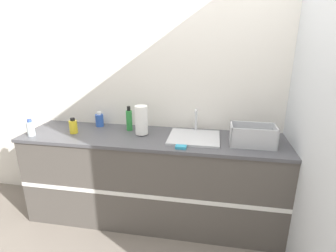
% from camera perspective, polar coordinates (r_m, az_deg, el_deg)
% --- Properties ---
extents(ground_plane, '(12.00, 12.00, 0.00)m').
position_cam_1_polar(ground_plane, '(2.67, -4.70, -22.82)').
color(ground_plane, slate).
extents(wall_back, '(4.85, 0.06, 2.60)m').
position_cam_1_polar(wall_back, '(2.66, -1.99, 8.46)').
color(wall_back, silver).
rests_on(wall_back, ground_plane).
extents(wall_right, '(0.06, 2.60, 2.60)m').
position_cam_1_polar(wall_right, '(2.39, 27.22, 5.31)').
color(wall_right, silver).
rests_on(wall_right, ground_plane).
extents(counter_cabinet, '(2.48, 0.62, 0.89)m').
position_cam_1_polar(counter_cabinet, '(2.65, -3.30, -11.31)').
color(counter_cabinet, '#514C47').
rests_on(counter_cabinet, ground_plane).
extents(sink, '(0.46, 0.41, 0.24)m').
position_cam_1_polar(sink, '(2.41, 5.71, -2.33)').
color(sink, silver).
rests_on(sink, counter_cabinet).
extents(paper_towel_roll, '(0.12, 0.12, 0.28)m').
position_cam_1_polar(paper_towel_roll, '(2.46, -5.81, 1.24)').
color(paper_towel_roll, '#4C4C51').
rests_on(paper_towel_roll, counter_cabinet).
extents(dish_rack, '(0.38, 0.22, 0.18)m').
position_cam_1_polar(dish_rack, '(2.35, 17.92, -2.37)').
color(dish_rack, '#B7BABF').
rests_on(dish_rack, counter_cabinet).
extents(bottle_yellow, '(0.08, 0.08, 0.15)m').
position_cam_1_polar(bottle_yellow, '(2.68, -19.92, -0.08)').
color(bottle_yellow, yellow).
rests_on(bottle_yellow, counter_cabinet).
extents(bottle_blue, '(0.08, 0.08, 0.15)m').
position_cam_1_polar(bottle_blue, '(2.81, -14.69, 1.30)').
color(bottle_blue, '#2D56B7').
rests_on(bottle_blue, counter_cabinet).
extents(bottle_green, '(0.06, 0.06, 0.24)m').
position_cam_1_polar(bottle_green, '(2.62, -8.45, 1.35)').
color(bottle_green, '#2D8C3D').
rests_on(bottle_green, counter_cabinet).
extents(bottle_clear, '(0.07, 0.07, 0.16)m').
position_cam_1_polar(bottle_clear, '(2.77, -27.74, -0.44)').
color(bottle_clear, silver).
rests_on(bottle_clear, counter_cabinet).
extents(sponge, '(0.09, 0.06, 0.02)m').
position_cam_1_polar(sponge, '(2.19, 2.83, -4.59)').
color(sponge, '#3399BF').
rests_on(sponge, counter_cabinet).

